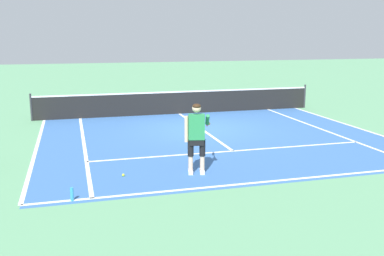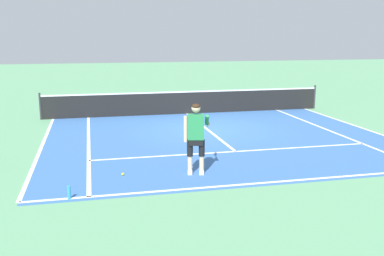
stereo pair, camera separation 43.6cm
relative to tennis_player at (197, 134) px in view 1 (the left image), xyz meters
name	(u,v)px [view 1 (the left image)]	position (x,y,z in m)	size (l,w,h in m)	color
ground_plane	(201,129)	(1.59, 4.93, -0.99)	(80.00, 80.00, 0.00)	#609E70
court_inner_surface	(213,137)	(1.59, 3.56, -0.99)	(10.98, 9.54, 0.00)	#3866A8
line_baseline	(276,181)	(1.59, -1.01, -0.99)	(10.98, 0.10, 0.01)	white
line_service	(233,151)	(1.59, 1.73, -0.99)	(8.23, 0.10, 0.01)	white
line_centre_service	(201,129)	(1.59, 4.93, -0.99)	(0.10, 6.40, 0.01)	white
line_singles_left	(84,145)	(-2.53, 3.56, -0.99)	(0.10, 9.14, 0.01)	white
line_singles_right	(324,130)	(5.70, 3.56, -0.99)	(0.10, 9.14, 0.01)	white
line_doubles_left	(36,148)	(-3.90, 3.56, -0.99)	(0.10, 9.14, 0.01)	white
line_doubles_right	(357,128)	(7.08, 3.56, -0.99)	(0.10, 9.14, 0.01)	white
tennis_net	(179,102)	(1.59, 8.13, -0.49)	(11.96, 0.08, 1.07)	#333338
tennis_player	(197,134)	(0.00, 0.00, 0.00)	(0.82, 1.06, 1.71)	white
tennis_ball_near_feet	(123,175)	(-1.74, 0.26, -0.96)	(0.07, 0.07, 0.07)	#CCE02D
water_bottle	(72,194)	(-2.91, -1.03, -0.85)	(0.07, 0.07, 0.28)	#3393D6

